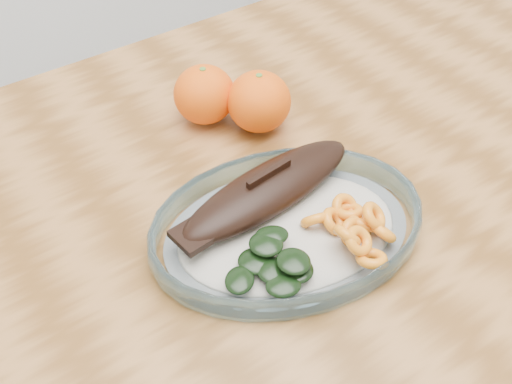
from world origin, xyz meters
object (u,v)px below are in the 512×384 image
Objects in this scene: orange_left at (204,94)px; dining_table at (295,239)px; orange_right at (259,102)px; plated_meal at (287,224)px.

dining_table is at bearing -81.28° from orange_left.
orange_right is at bearing 79.07° from dining_table.
orange_right is (0.08, 0.17, 0.02)m from plated_meal.
dining_table is at bearing 57.98° from plated_meal.
dining_table is at bearing -100.93° from orange_right.
plated_meal is 8.07× the size of orange_right.
orange_right is (0.05, -0.05, 0.00)m from orange_left.
orange_right is (0.02, 0.12, 0.14)m from dining_table.
orange_left is (0.04, 0.23, 0.02)m from plated_meal.
orange_left is at bearing 132.05° from orange_right.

